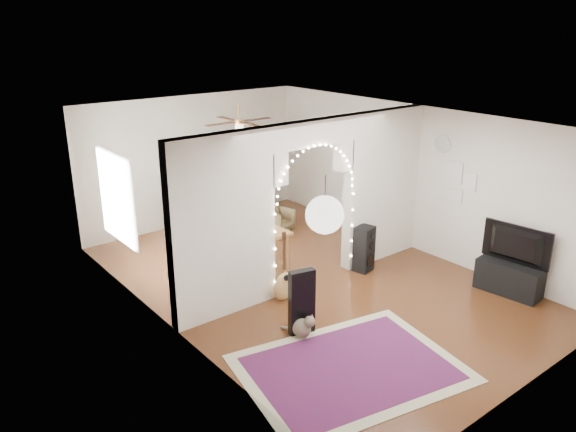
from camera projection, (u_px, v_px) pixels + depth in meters
floor at (310, 281)px, 9.37m from camera, size 7.50×7.50×0.00m
ceiling at (312, 120)px, 8.47m from camera, size 5.00×7.50×0.02m
wall_back at (194, 160)px, 11.69m from camera, size 5.00×0.02×2.70m
wall_front at (534, 288)px, 6.16m from camera, size 5.00×0.02×2.70m
wall_left at (169, 241)px, 7.46m from camera, size 0.02×7.50×2.70m
wall_right at (413, 178)px, 10.39m from camera, size 0.02×7.50×2.70m
divider_wall at (311, 200)px, 8.90m from camera, size 5.00×0.20×2.70m
fairy_lights at (317, 194)px, 8.76m from camera, size 1.64×0.04×1.60m
window at (116, 198)px, 8.75m from camera, size 0.04×1.20×1.40m
wall_clock at (443, 144)px, 9.69m from camera, size 0.03×0.31×0.31m
picture_frames at (459, 182)px, 9.59m from camera, size 0.02×0.50×0.70m
paper_lantern at (325, 215)px, 5.74m from camera, size 0.40×0.40×0.40m
ceiling_fan at (239, 122)px, 10.05m from camera, size 1.10×1.10×0.30m
area_rug at (350, 368)px, 7.03m from camera, size 3.01×2.48×0.02m
guitar_case at (302, 302)px, 7.68m from camera, size 0.38×0.20×0.95m
acoustic_guitar at (284, 275)px, 8.61m from camera, size 0.41×0.23×0.96m
tabby_cat at (301, 326)px, 7.71m from camera, size 0.34×0.56×0.37m
floor_speaker at (364, 249)px, 9.64m from camera, size 0.37×0.34×0.80m
media_console at (509, 278)px, 8.90m from camera, size 0.52×1.04×0.50m
tv at (514, 246)px, 8.71m from camera, size 0.27×1.08×0.62m
bookcase at (212, 206)px, 10.80m from camera, size 1.46×0.90×1.47m
dining_table at (251, 238)px, 9.35m from camera, size 1.23×0.85×0.76m
flower_vase at (251, 229)px, 9.30m from camera, size 0.19×0.19×0.19m
dining_chair_left at (237, 237)px, 10.68m from camera, size 0.54×0.55×0.43m
dining_chair_right at (279, 220)px, 11.54m from camera, size 0.60×0.61×0.46m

